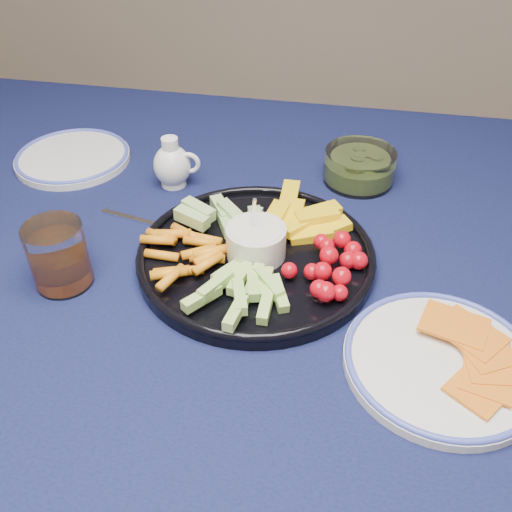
% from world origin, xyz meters
% --- Properties ---
extents(dining_table, '(1.67, 1.07, 0.75)m').
position_xyz_m(dining_table, '(0.00, 0.00, 0.66)').
color(dining_table, '#53321B').
rests_on(dining_table, ground).
extents(crudite_platter, '(0.35, 0.35, 0.11)m').
position_xyz_m(crudite_platter, '(0.01, -0.03, 0.77)').
color(crudite_platter, black).
rests_on(crudite_platter, dining_table).
extents(creamer_pitcher, '(0.08, 0.06, 0.09)m').
position_xyz_m(creamer_pitcher, '(-0.17, 0.15, 0.78)').
color(creamer_pitcher, white).
rests_on(creamer_pitcher, dining_table).
extents(pickle_bowl, '(0.12, 0.12, 0.06)m').
position_xyz_m(pickle_bowl, '(0.15, 0.22, 0.77)').
color(pickle_bowl, silver).
rests_on(pickle_bowl, dining_table).
extents(cheese_plate, '(0.23, 0.23, 0.03)m').
position_xyz_m(cheese_plate, '(0.27, -0.19, 0.76)').
color(cheese_plate, silver).
rests_on(cheese_plate, dining_table).
extents(juice_tumbler, '(0.08, 0.08, 0.10)m').
position_xyz_m(juice_tumbler, '(-0.25, -0.13, 0.79)').
color(juice_tumbler, silver).
rests_on(juice_tumbler, dining_table).
extents(fork_left, '(0.16, 0.05, 0.00)m').
position_xyz_m(fork_left, '(-0.17, 0.03, 0.75)').
color(fork_left, silver).
rests_on(fork_left, dining_table).
extents(fork_right, '(0.17, 0.12, 0.00)m').
position_xyz_m(fork_right, '(0.29, -0.19, 0.75)').
color(fork_right, silver).
rests_on(fork_right, dining_table).
extents(side_plate_extra, '(0.21, 0.21, 0.02)m').
position_xyz_m(side_plate_extra, '(-0.38, 0.19, 0.75)').
color(side_plate_extra, silver).
rests_on(side_plate_extra, dining_table).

